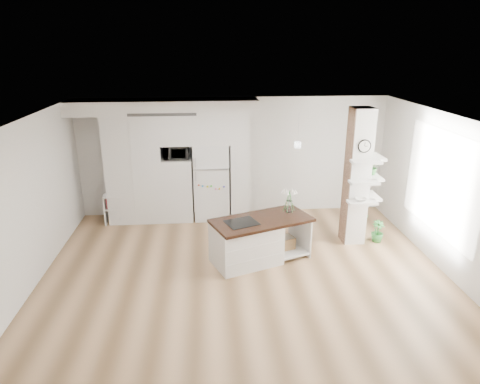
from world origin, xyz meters
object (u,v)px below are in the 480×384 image
object	(u,v)px
kitchen_island	(252,240)
bookshelf	(119,210)
floor_plant_a	(363,224)
refrigerator	(211,181)

from	to	relation	value
kitchen_island	bookshelf	world-z (taller)	kitchen_island
floor_plant_a	kitchen_island	bearing A→B (deg)	-156.69
kitchen_island	floor_plant_a	world-z (taller)	kitchen_island
kitchen_island	bookshelf	distance (m)	3.43
floor_plant_a	refrigerator	bearing A→B (deg)	160.18
bookshelf	refrigerator	bearing A→B (deg)	1.02
refrigerator	bookshelf	distance (m)	2.16
kitchen_island	bookshelf	bearing A→B (deg)	122.47
kitchen_island	bookshelf	size ratio (longest dim) A/B	2.98
refrigerator	floor_plant_a	distance (m)	3.43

